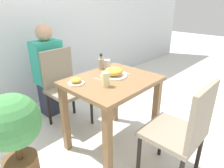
% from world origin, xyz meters
% --- Properties ---
extents(ground_plane, '(16.00, 16.00, 0.00)m').
position_xyz_m(ground_plane, '(0.00, 0.00, 0.00)').
color(ground_plane, silver).
extents(wall_back, '(8.00, 0.05, 2.60)m').
position_xyz_m(wall_back, '(0.00, 1.46, 1.30)').
color(wall_back, silver).
rests_on(wall_back, ground_plane).
extents(dining_table, '(0.82, 0.67, 0.74)m').
position_xyz_m(dining_table, '(0.00, 0.00, 0.60)').
color(dining_table, olive).
rests_on(dining_table, ground_plane).
extents(chair_near, '(0.42, 0.42, 0.91)m').
position_xyz_m(chair_near, '(0.02, -0.71, 0.52)').
color(chair_near, gray).
rests_on(chair_near, ground_plane).
extents(chair_far, '(0.42, 0.42, 0.91)m').
position_xyz_m(chair_far, '(-0.07, 0.70, 0.52)').
color(chair_far, gray).
rests_on(chair_far, ground_plane).
extents(food_plate, '(0.25, 0.25, 0.09)m').
position_xyz_m(food_plate, '(0.07, 0.04, 0.78)').
color(food_plate, white).
rests_on(food_plate, dining_table).
extents(side_plate, '(0.14, 0.14, 0.06)m').
position_xyz_m(side_plate, '(-0.29, 0.16, 0.77)').
color(side_plate, white).
rests_on(side_plate, dining_table).
extents(drink_cup, '(0.07, 0.07, 0.09)m').
position_xyz_m(drink_cup, '(0.22, 0.27, 0.79)').
color(drink_cup, silver).
rests_on(drink_cup, dining_table).
extents(juice_glass, '(0.07, 0.07, 0.13)m').
position_xyz_m(juice_glass, '(-0.16, -0.08, 0.81)').
color(juice_glass, beige).
rests_on(juice_glass, dining_table).
extents(sauce_bottle, '(0.06, 0.06, 0.17)m').
position_xyz_m(sauce_bottle, '(0.14, 0.28, 0.81)').
color(sauce_bottle, gray).
rests_on(sauce_bottle, dining_table).
extents(fork_utensil, '(0.03, 0.19, 0.00)m').
position_xyz_m(fork_utensil, '(-0.09, 0.04, 0.74)').
color(fork_utensil, silver).
rests_on(fork_utensil, dining_table).
extents(spoon_utensil, '(0.04, 0.17, 0.00)m').
position_xyz_m(spoon_utensil, '(0.22, 0.04, 0.74)').
color(spoon_utensil, silver).
rests_on(spoon_utensil, dining_table).
extents(potted_plant_left, '(0.42, 0.42, 0.82)m').
position_xyz_m(potted_plant_left, '(-0.86, 0.20, 0.51)').
color(potted_plant_left, brown).
rests_on(potted_plant_left, ground_plane).
extents(person_figure, '(0.34, 0.22, 1.17)m').
position_xyz_m(person_figure, '(-0.06, 1.04, 0.58)').
color(person_figure, '#2D3347').
rests_on(person_figure, ground_plane).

